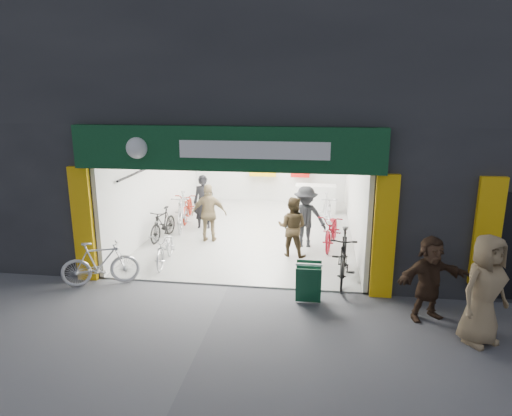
% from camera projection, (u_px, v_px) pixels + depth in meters
% --- Properties ---
extents(ground, '(60.00, 60.00, 0.00)m').
position_uv_depth(ground, '(228.00, 286.00, 10.05)').
color(ground, '#56565B').
rests_on(ground, ground).
extents(building, '(17.00, 10.27, 8.00)m').
position_uv_depth(building, '(289.00, 86.00, 13.63)').
color(building, '#232326').
rests_on(building, ground).
extents(bike_left_front, '(0.73, 1.68, 0.86)m').
position_uv_depth(bike_left_front, '(166.00, 247.00, 11.25)').
color(bike_left_front, silver).
rests_on(bike_left_front, ground).
extents(bike_left_midfront, '(0.63, 1.58, 0.93)m').
position_uv_depth(bike_left_midfront, '(163.00, 224.00, 13.09)').
color(bike_left_midfront, black).
rests_on(bike_left_midfront, ground).
extents(bike_left_midback, '(0.91, 1.92, 0.97)m').
position_uv_depth(bike_left_midback, '(188.00, 206.00, 15.02)').
color(bike_left_midback, maroon).
rests_on(bike_left_midback, ground).
extents(bike_left_back, '(0.84, 1.97, 1.15)m').
position_uv_depth(bike_left_back, '(182.00, 211.00, 14.04)').
color(bike_left_back, '#A5A4A8').
rests_on(bike_left_back, ground).
extents(bike_right_front, '(0.73, 2.02, 1.19)m').
position_uv_depth(bike_right_front, '(344.00, 257.00, 10.14)').
color(bike_right_front, black).
rests_on(bike_right_front, ground).
extents(bike_right_mid, '(0.93, 1.93, 0.97)m').
position_uv_depth(bike_right_mid, '(332.00, 230.00, 12.46)').
color(bike_right_mid, maroon).
rests_on(bike_right_mid, ground).
extents(bike_right_back, '(0.69, 1.80, 1.05)m').
position_uv_depth(bike_right_back, '(327.00, 211.00, 14.27)').
color(bike_right_back, '#A2A2A6').
rests_on(bike_right_back, ground).
extents(parked_bike, '(1.72, 1.08, 1.00)m').
position_uv_depth(parked_bike, '(100.00, 263.00, 10.01)').
color(parked_bike, silver).
rests_on(parked_bike, ground).
extents(customer_a, '(0.65, 0.45, 1.70)m').
position_uv_depth(customer_a, '(204.00, 203.00, 13.98)').
color(customer_a, black).
rests_on(customer_a, ground).
extents(customer_b, '(0.87, 0.73, 1.59)m').
position_uv_depth(customer_b, '(292.00, 227.00, 11.66)').
color(customer_b, '#382B19').
rests_on(customer_b, ground).
extents(customer_c, '(1.14, 0.69, 1.72)m').
position_uv_depth(customer_c, '(305.00, 218.00, 12.29)').
color(customer_c, black).
rests_on(customer_c, ground).
extents(customer_d, '(1.01, 0.49, 1.67)m').
position_uv_depth(customer_d, '(209.00, 214.00, 12.76)').
color(customer_d, olive).
rests_on(customer_d, ground).
extents(pedestrian_near, '(1.12, 1.02, 1.93)m').
position_uv_depth(pedestrian_near, '(484.00, 290.00, 7.60)').
color(pedestrian_near, '#8A7250').
rests_on(pedestrian_near, ground).
extents(pedestrian_far, '(1.57, 1.06, 1.62)m').
position_uv_depth(pedestrian_far, '(429.00, 278.00, 8.45)').
color(pedestrian_far, '#392619').
rests_on(pedestrian_far, ground).
extents(sandwich_board, '(0.54, 0.53, 0.79)m').
position_uv_depth(sandwich_board, '(308.00, 281.00, 9.22)').
color(sandwich_board, '#0E3A23').
rests_on(sandwich_board, ground).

